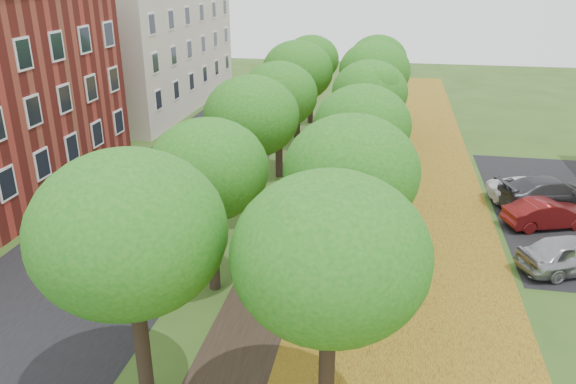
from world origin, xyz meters
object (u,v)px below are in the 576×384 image
at_px(bench, 291,295).
at_px(car_white, 533,191).
at_px(car_silver, 573,254).
at_px(car_red, 547,214).
at_px(car_grey, 551,193).

xyz_separation_m(bench, car_white, (10.23, 11.38, 0.17)).
relative_size(car_silver, car_red, 1.10).
xyz_separation_m(car_silver, car_grey, (0.67, 6.41, 0.03)).
height_order(car_red, car_grey, car_grey).
distance_m(car_silver, car_grey, 6.45).
xyz_separation_m(car_red, car_grey, (0.67, 2.37, 0.12)).
distance_m(car_silver, car_white, 6.96).
bearing_deg(car_grey, car_silver, 154.43).
bearing_deg(car_white, bench, 130.50).
bearing_deg(car_grey, car_white, 30.75).
xyz_separation_m(bench, car_silver, (10.23, 4.41, 0.29)).
xyz_separation_m(car_silver, car_white, (0.00, 6.96, -0.12)).
bearing_deg(car_white, car_red, 172.45).
height_order(bench, car_red, car_red).
xyz_separation_m(car_red, car_white, (0.00, 2.93, -0.03)).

